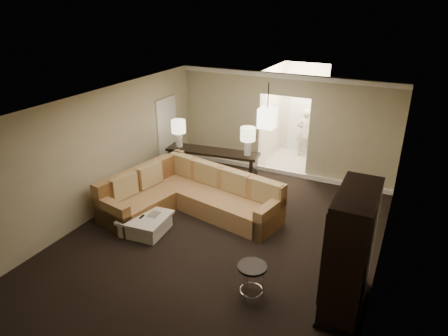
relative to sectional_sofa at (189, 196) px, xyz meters
The scene contains 19 objects.
ground 1.57m from the sectional_sofa, 38.68° to the right, with size 8.00×8.00×0.00m, color black.
wall_back 3.42m from the sectional_sofa, 68.74° to the left, with size 6.00×0.04×2.80m, color beige.
wall_front 5.19m from the sectional_sofa, 76.52° to the right, with size 6.00×0.04×2.80m, color beige.
wall_left 2.28m from the sectional_sofa, 152.35° to the right, with size 0.04×8.00×2.80m, color beige.
wall_right 4.41m from the sectional_sofa, 12.79° to the right, with size 0.04×8.00×2.80m, color beige.
ceiling 2.84m from the sectional_sofa, 38.68° to the right, with size 6.00×8.00×0.02m, color silver.
crown_molding 3.98m from the sectional_sofa, 68.42° to the left, with size 6.00×0.10×0.12m, color white.
baseboard 3.24m from the sectional_sofa, 68.42° to the left, with size 6.00×0.10×0.12m, color white.
side_door 2.65m from the sectional_sofa, 133.95° to the left, with size 0.05×0.90×2.10m, color white.
foyer 4.64m from the sectional_sofa, 74.88° to the left, with size 1.44×2.02×2.80m.
sectional_sofa is the anchor object (origin of this frame).
coffee_table 1.23m from the sectional_sofa, 108.23° to the right, with size 1.00×1.00×0.39m.
console_table 1.60m from the sectional_sofa, 97.71° to the left, with size 2.49×0.85×0.94m.
armoire 4.14m from the sectional_sofa, 21.88° to the right, with size 0.61×1.43×2.06m.
drink_table 3.12m from the sectional_sofa, 39.71° to the right, with size 0.48×0.48×0.60m.
table_lamp_left 2.12m from the sectional_sofa, 128.18° to the left, with size 0.38×0.38×0.72m.
table_lamp_right 2.11m from the sectional_sofa, 66.94° to the left, with size 0.38×0.38×0.72m.
pendant_light 2.62m from the sectional_sofa, 55.86° to the left, with size 0.38×0.38×1.09m.
person 4.87m from the sectional_sofa, 73.38° to the left, with size 0.60×0.40×1.67m, color beige.
Camera 1 is at (3.15, -5.99, 4.63)m, focal length 32.00 mm.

